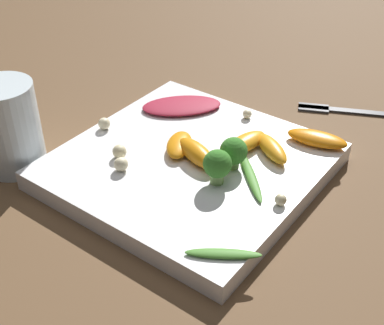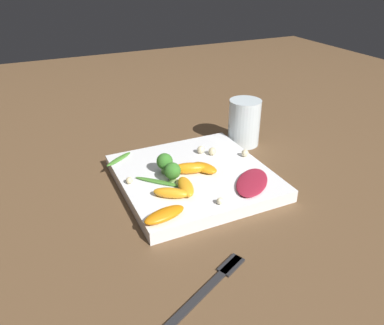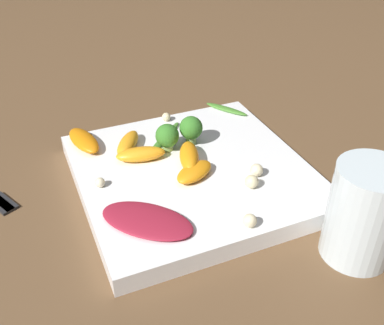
# 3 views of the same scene
# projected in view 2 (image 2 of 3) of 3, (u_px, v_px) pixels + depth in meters

# --- Properties ---
(ground_plane) EXTENTS (2.40, 2.40, 0.00)m
(ground_plane) POSITION_uv_depth(u_px,v_px,m) (194.00, 182.00, 0.75)
(ground_plane) COLOR brown
(plate) EXTENTS (0.28, 0.28, 0.02)m
(plate) POSITION_uv_depth(u_px,v_px,m) (194.00, 177.00, 0.74)
(plate) COLOR white
(plate) RESTS_ON ground_plane
(drinking_glass) EXTENTS (0.07, 0.07, 0.11)m
(drinking_glass) POSITION_uv_depth(u_px,v_px,m) (244.00, 123.00, 0.88)
(drinking_glass) COLOR silver
(drinking_glass) RESTS_ON ground_plane
(fork) EXTENTS (0.18, 0.10, 0.01)m
(fork) POSITION_uv_depth(u_px,v_px,m) (209.00, 286.00, 0.51)
(fork) COLOR #262628
(fork) RESTS_ON ground_plane
(radicchio_leaf_0) EXTENTS (0.11, 0.11, 0.01)m
(radicchio_leaf_0) POSITION_uv_depth(u_px,v_px,m) (252.00, 182.00, 0.70)
(radicchio_leaf_0) COLOR maroon
(radicchio_leaf_0) RESTS_ON plate
(orange_segment_0) EXTENTS (0.08, 0.04, 0.02)m
(orange_segment_0) POSITION_uv_depth(u_px,v_px,m) (164.00, 215.00, 0.60)
(orange_segment_0) COLOR orange
(orange_segment_0) RESTS_ON plate
(orange_segment_1) EXTENTS (0.05, 0.06, 0.01)m
(orange_segment_1) POSITION_uv_depth(u_px,v_px,m) (204.00, 168.00, 0.74)
(orange_segment_1) COLOR orange
(orange_segment_1) RESTS_ON plate
(orange_segment_2) EXTENTS (0.07, 0.05, 0.02)m
(orange_segment_2) POSITION_uv_depth(u_px,v_px,m) (171.00, 193.00, 0.66)
(orange_segment_2) COLOR orange
(orange_segment_2) RESTS_ON plate
(orange_segment_3) EXTENTS (0.04, 0.07, 0.02)m
(orange_segment_3) POSITION_uv_depth(u_px,v_px,m) (186.00, 187.00, 0.67)
(orange_segment_3) COLOR orange
(orange_segment_3) RESTS_ON plate
(orange_segment_4) EXTENTS (0.07, 0.05, 0.02)m
(orange_segment_4) POSITION_uv_depth(u_px,v_px,m) (189.00, 167.00, 0.73)
(orange_segment_4) COLOR orange
(orange_segment_4) RESTS_ON plate
(broccoli_floret_0) EXTENTS (0.03, 0.03, 0.04)m
(broccoli_floret_0) POSITION_uv_depth(u_px,v_px,m) (165.00, 162.00, 0.72)
(broccoli_floret_0) COLOR #84AD5B
(broccoli_floret_0) RESTS_ON plate
(broccoli_floret_1) EXTENTS (0.03, 0.03, 0.04)m
(broccoli_floret_1) POSITION_uv_depth(u_px,v_px,m) (172.00, 171.00, 0.70)
(broccoli_floret_1) COLOR #84AD5B
(broccoli_floret_1) RESTS_ON plate
(arugula_sprig_0) EXTENTS (0.07, 0.05, 0.01)m
(arugula_sprig_0) POSITION_uv_depth(u_px,v_px,m) (119.00, 159.00, 0.78)
(arugula_sprig_0) COLOR #47842D
(arugula_sprig_0) RESTS_ON plate
(arugula_sprig_1) EXTENTS (0.08, 0.08, 0.01)m
(arugula_sprig_1) POSITION_uv_depth(u_px,v_px,m) (158.00, 182.00, 0.70)
(arugula_sprig_1) COLOR #47842D
(arugula_sprig_1) RESTS_ON plate
(macadamia_nut_0) EXTENTS (0.01, 0.01, 0.01)m
(macadamia_nut_0) POSITION_uv_depth(u_px,v_px,m) (220.00, 201.00, 0.64)
(macadamia_nut_0) COLOR beige
(macadamia_nut_0) RESTS_ON plate
(macadamia_nut_1) EXTENTS (0.02, 0.02, 0.02)m
(macadamia_nut_1) POSITION_uv_depth(u_px,v_px,m) (212.00, 151.00, 0.80)
(macadamia_nut_1) COLOR beige
(macadamia_nut_1) RESTS_ON plate
(macadamia_nut_2) EXTENTS (0.01, 0.01, 0.01)m
(macadamia_nut_2) POSITION_uv_depth(u_px,v_px,m) (129.00, 180.00, 0.70)
(macadamia_nut_2) COLOR beige
(macadamia_nut_2) RESTS_ON plate
(macadamia_nut_3) EXTENTS (0.02, 0.02, 0.02)m
(macadamia_nut_3) POSITION_uv_depth(u_px,v_px,m) (201.00, 150.00, 0.80)
(macadamia_nut_3) COLOR beige
(macadamia_nut_3) RESTS_ON plate
(macadamia_nut_4) EXTENTS (0.02, 0.02, 0.02)m
(macadamia_nut_4) POSITION_uv_depth(u_px,v_px,m) (245.00, 153.00, 0.79)
(macadamia_nut_4) COLOR beige
(macadamia_nut_4) RESTS_ON plate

